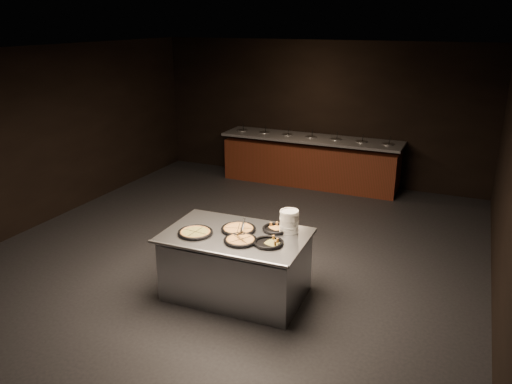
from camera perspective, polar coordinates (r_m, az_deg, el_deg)
room at (r=6.98m, az=-2.63°, el=3.83°), size 7.02×8.02×2.92m
salad_bar at (r=10.44m, az=6.16°, el=3.21°), size 3.70×0.83×1.18m
serving_counter at (r=6.26m, az=-2.28°, el=-8.39°), size 1.77×1.17×0.83m
plate_stack at (r=6.09m, az=3.81°, el=-3.38°), size 0.23×0.23×0.28m
pan_veggie_whole at (r=6.11m, az=-6.95°, el=-4.61°), size 0.43×0.43×0.04m
pan_cheese_whole at (r=6.17m, az=-2.02°, el=-4.22°), size 0.43×0.43×0.04m
pan_cheese_slices_a at (r=6.17m, az=2.33°, el=-4.20°), size 0.34×0.34×0.04m
pan_cheese_slices_b at (r=5.86m, az=-1.79°, el=-5.51°), size 0.40×0.40×0.04m
pan_veggie_slices at (r=5.80m, az=1.44°, el=-5.80°), size 0.36×0.36×0.04m
server_left at (r=6.10m, az=-1.50°, el=-3.88°), size 0.15×0.33×0.16m
server_right at (r=5.83m, az=-1.66°, el=-5.11°), size 0.26×0.23×0.15m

